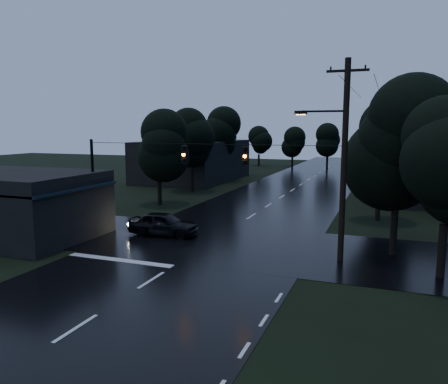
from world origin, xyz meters
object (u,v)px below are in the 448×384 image
Objects in this scene: utility_pole_main at (342,157)px; utility_pole_far at (373,161)px; car at (164,224)px; storefront at (1,203)px.

utility_pole_main is 17.08m from utility_pole_far.
utility_pole_far is 19.72m from car.
utility_pole_far is (21.25, 19.00, 1.86)m from storefront.
utility_pole_main reaches higher than car.
utility_pole_main is at bearing 5.61° from storefront.
storefront is 1.62× the size of utility_pole_far.
utility_pole_main is 1.33× the size of utility_pole_far.
utility_pole_far is 1.72× the size of car.
car is at bearing -127.01° from utility_pole_far.
storefront is at bearing -174.39° from utility_pole_main.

